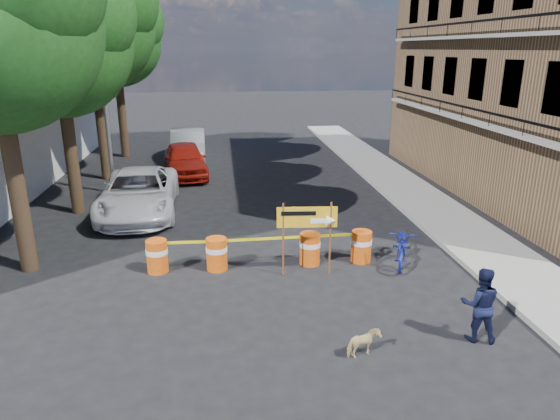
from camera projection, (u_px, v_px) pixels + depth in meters
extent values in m
plane|color=black|center=(287.00, 289.00, 12.48)|extent=(120.00, 120.00, 0.00)
cube|color=gray|center=(429.00, 206.00, 18.82)|extent=(2.40, 40.00, 0.15)
cylinder|color=#332316|center=(16.00, 180.00, 12.83)|extent=(0.44, 0.44, 5.04)
cylinder|color=#332316|center=(70.00, 148.00, 17.59)|extent=(0.44, 0.44, 4.76)
sphere|color=#174614|center=(56.00, 42.00, 16.49)|extent=(5.00, 5.00, 5.00)
sphere|color=#174614|center=(77.00, 13.00, 15.85)|extent=(3.75, 3.75, 3.75)
sphere|color=#174614|center=(42.00, 63.00, 17.21)|extent=(3.50, 3.50, 3.50)
cylinder|color=#332316|center=(101.00, 121.00, 22.23)|extent=(0.44, 0.44, 5.32)
sphere|color=#174614|center=(90.00, 26.00, 21.00)|extent=(5.40, 5.40, 5.40)
sphere|color=#174614|center=(108.00, 0.00, 20.30)|extent=(4.05, 4.05, 4.05)
sphere|color=#174614|center=(77.00, 45.00, 21.78)|extent=(3.78, 3.78, 3.78)
cylinder|color=#332316|center=(122.00, 112.00, 27.01)|extent=(0.44, 0.44, 4.93)
sphere|color=#174614|center=(115.00, 40.00, 25.87)|extent=(4.80, 4.80, 4.80)
sphere|color=#174614|center=(128.00, 21.00, 25.24)|extent=(3.60, 3.60, 3.60)
sphere|color=#174614|center=(104.00, 54.00, 26.57)|extent=(3.36, 3.36, 3.36)
cylinder|color=gray|center=(104.00, 95.00, 19.54)|extent=(0.16, 0.16, 8.00)
cylinder|color=#C34A0B|center=(157.00, 256.00, 13.33)|extent=(0.56, 0.56, 0.90)
cylinder|color=white|center=(157.00, 251.00, 13.28)|extent=(0.58, 0.58, 0.14)
cylinder|color=#C34A0B|center=(217.00, 254.00, 13.47)|extent=(0.56, 0.56, 0.90)
cylinder|color=white|center=(217.00, 249.00, 13.42)|extent=(0.58, 0.58, 0.14)
cylinder|color=#C34A0B|center=(310.00, 249.00, 13.82)|extent=(0.56, 0.56, 0.90)
cylinder|color=white|center=(310.00, 244.00, 13.77)|extent=(0.58, 0.58, 0.14)
cylinder|color=#C34A0B|center=(361.00, 246.00, 13.99)|extent=(0.56, 0.56, 0.90)
cylinder|color=white|center=(362.00, 241.00, 13.94)|extent=(0.58, 0.58, 0.14)
cylinder|color=#592D19|center=(283.00, 240.00, 12.95)|extent=(0.05, 0.05, 2.01)
cylinder|color=#592D19|center=(330.00, 239.00, 13.00)|extent=(0.05, 0.05, 2.01)
cube|color=gold|center=(307.00, 217.00, 12.79)|extent=(1.56, 0.15, 0.56)
cube|color=white|center=(319.00, 221.00, 12.81)|extent=(0.45, 0.04, 0.13)
cone|color=white|center=(331.00, 221.00, 12.82)|extent=(0.27, 0.31, 0.29)
cube|color=black|center=(299.00, 213.00, 12.72)|extent=(0.89, 0.08, 0.11)
imported|color=black|center=(480.00, 304.00, 10.10)|extent=(0.93, 0.81, 1.60)
imported|color=#1420A7|center=(404.00, 229.00, 13.68)|extent=(1.07, 1.27, 2.07)
imported|color=#DCC17E|center=(363.00, 343.00, 9.69)|extent=(0.74, 0.53, 0.57)
imported|color=white|center=(139.00, 193.00, 17.95)|extent=(2.80, 5.73, 1.57)
imported|color=#9F180D|center=(185.00, 159.00, 23.34)|extent=(2.46, 4.80, 1.57)
imported|color=#ACAEB3|center=(188.00, 145.00, 26.53)|extent=(1.95, 5.09, 1.66)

